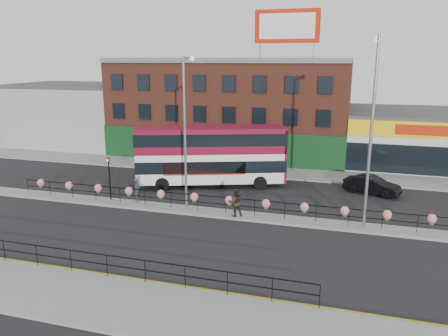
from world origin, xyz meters
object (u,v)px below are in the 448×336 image
(double_decker_bus, at_px, (211,150))
(lamp_column_east, at_px, (372,117))
(lamp_column_west, at_px, (186,120))
(pedestrian_a, at_px, (137,190))
(car, at_px, (372,185))
(pedestrian_b, at_px, (236,202))

(double_decker_bus, distance_m, lamp_column_east, 14.14)
(double_decker_bus, distance_m, lamp_column_west, 6.92)
(double_decker_bus, xyz_separation_m, pedestrian_a, (-3.76, -5.98, -2.00))
(lamp_column_east, bearing_deg, car, 84.56)
(double_decker_bus, bearing_deg, pedestrian_b, -60.51)
(pedestrian_a, height_order, lamp_column_east, lamp_column_east)
(lamp_column_west, bearing_deg, car, 30.57)
(pedestrian_b, bearing_deg, double_decker_bus, -92.03)
(double_decker_bus, distance_m, pedestrian_a, 7.34)
(pedestrian_a, xyz_separation_m, lamp_column_west, (3.98, -0.12, 5.27))
(lamp_column_east, bearing_deg, lamp_column_west, 179.05)
(double_decker_bus, height_order, pedestrian_a, double_decker_bus)
(lamp_column_east, bearing_deg, double_decker_bus, 152.42)
(double_decker_bus, height_order, lamp_column_east, lamp_column_east)
(pedestrian_a, distance_m, lamp_column_east, 16.88)
(lamp_column_west, bearing_deg, double_decker_bus, 92.01)
(pedestrian_a, bearing_deg, double_decker_bus, -35.01)
(lamp_column_west, distance_m, lamp_column_east, 11.85)
(car, bearing_deg, lamp_column_east, -164.77)
(pedestrian_b, relative_size, lamp_column_west, 0.18)
(pedestrian_b, bearing_deg, lamp_column_west, -43.73)
(pedestrian_b, distance_m, lamp_column_east, 10.04)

